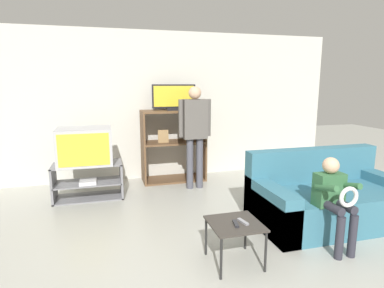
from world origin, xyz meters
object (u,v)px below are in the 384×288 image
(television_main, at_px, (85,146))
(media_shelf, at_px, (173,145))
(remote_control_black, at_px, (236,224))
(tv_stand, at_px, (88,181))
(television_flat, at_px, (174,98))
(snack_table, at_px, (235,227))
(remote_control_white, at_px, (243,222))
(person_standing_adult, at_px, (195,127))
(couch, at_px, (327,199))
(person_seated_child, at_px, (334,196))

(television_main, relative_size, media_shelf, 0.61)
(remote_control_black, bearing_deg, tv_stand, 133.08)
(tv_stand, relative_size, television_flat, 1.33)
(television_main, xyz_separation_m, television_flat, (1.46, 0.55, 0.65))
(television_flat, xyz_separation_m, snack_table, (-0.03, -2.79, -1.09))
(remote_control_white, distance_m, person_standing_adult, 2.37)
(snack_table, xyz_separation_m, person_standing_adult, (0.25, 2.27, 0.64))
(couch, bearing_deg, snack_table, -158.74)
(television_flat, distance_m, person_seated_child, 3.11)
(remote_control_white, bearing_deg, remote_control_black, -177.30)
(tv_stand, relative_size, snack_table, 2.08)
(couch, relative_size, person_seated_child, 1.92)
(media_shelf, height_order, couch, media_shelf)
(television_flat, height_order, remote_control_black, television_flat)
(media_shelf, relative_size, television_flat, 1.66)
(television_flat, bearing_deg, couch, -56.87)
(remote_control_white, bearing_deg, media_shelf, 79.63)
(media_shelf, distance_m, person_seated_child, 2.99)
(person_standing_adult, bearing_deg, television_flat, 113.59)
(couch, height_order, person_seated_child, person_seated_child)
(person_standing_adult, height_order, person_seated_child, person_standing_adult)
(television_flat, xyz_separation_m, person_seated_child, (1.07, -2.78, -0.88))
(television_flat, xyz_separation_m, person_standing_adult, (0.23, -0.52, -0.45))
(television_flat, bearing_deg, snack_table, -90.58)
(television_main, distance_m, couch, 3.39)
(couch, bearing_deg, person_seated_child, -123.72)
(snack_table, distance_m, person_standing_adult, 2.37)
(remote_control_white, relative_size, person_seated_child, 0.15)
(snack_table, bearing_deg, couch, 21.26)
(television_main, bearing_deg, person_standing_adult, 1.29)
(snack_table, bearing_deg, tv_stand, 122.32)
(remote_control_black, bearing_deg, snack_table, 87.44)
(snack_table, distance_m, person_seated_child, 1.12)
(television_flat, height_order, remote_control_white, television_flat)
(snack_table, relative_size, remote_control_white, 3.33)
(snack_table, bearing_deg, remote_control_white, -15.17)
(television_main, bearing_deg, tv_stand, 15.13)
(media_shelf, xyz_separation_m, remote_control_black, (-0.02, -2.83, -0.21))
(remote_control_white, xyz_separation_m, person_seated_child, (1.02, 0.03, 0.15))
(snack_table, distance_m, remote_control_white, 0.09)
(remote_control_white, height_order, person_seated_child, person_seated_child)
(media_shelf, relative_size, person_seated_child, 1.30)
(snack_table, bearing_deg, television_main, 122.69)
(person_standing_adult, bearing_deg, remote_control_black, -96.50)
(tv_stand, relative_size, remote_control_white, 6.94)
(television_main, distance_m, person_seated_child, 3.38)
(couch, bearing_deg, person_standing_adult, 125.69)
(tv_stand, distance_m, couch, 3.34)
(television_flat, height_order, couch, television_flat)
(couch, bearing_deg, television_main, 150.26)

